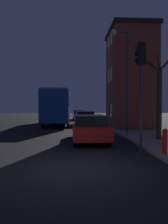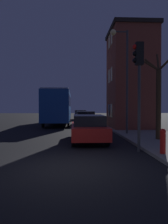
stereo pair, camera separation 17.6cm
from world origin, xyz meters
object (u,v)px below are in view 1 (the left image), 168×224
object	(u,v)px
streetlamp	(123,66)
bare_tree	(159,96)
car_mid_lane	(85,118)
car_far_lane	(79,115)
bus	(58,105)
traffic_light	(140,74)
car_near_lane	(89,128)
fire_hydrant	(165,140)

from	to	relation	value
streetlamp	bare_tree	bearing A→B (deg)	-62.06
car_mid_lane	car_far_lane	distance (m)	9.37
bare_tree	bus	distance (m)	13.30
traffic_light	bare_tree	xyz separation A→B (m)	(1.87, 2.61, -0.74)
streetlamp	car_near_lane	xyz separation A→B (m)	(-2.34, -2.28, -3.73)
streetlamp	car_mid_lane	world-z (taller)	streetlamp
traffic_light	fire_hydrant	size ratio (longest dim) A/B	4.86
streetlamp	car_near_lane	bearing A→B (deg)	-135.79
car_far_lane	fire_hydrant	xyz separation A→B (m)	(2.31, -23.71, -0.13)
car_far_lane	streetlamp	bearing A→B (deg)	-82.83
streetlamp	car_far_lane	bearing A→B (deg)	97.17
bare_tree	car_mid_lane	distance (m)	11.39
car_near_lane	fire_hydrant	size ratio (longest dim) A/B	5.18
car_mid_lane	car_far_lane	bearing A→B (deg)	91.65
bare_tree	bus	bearing A→B (deg)	117.25
traffic_light	car_near_lane	bearing A→B (deg)	122.40
traffic_light	car_far_lane	distance (m)	22.95
streetlamp	bus	world-z (taller)	streetlamp
bare_tree	fire_hydrant	world-z (taller)	bare_tree
streetlamp	car_mid_lane	distance (m)	9.25
traffic_light	car_mid_lane	xyz separation A→B (m)	(-1.42, 13.39, -2.43)
fire_hydrant	car_far_lane	bearing A→B (deg)	95.57
bus	fire_hydrant	xyz separation A→B (m)	(4.84, -15.38, -1.45)
streetlamp	fire_hydrant	bearing A→B (deg)	-89.06
traffic_light	bus	size ratio (longest dim) A/B	0.42
car_near_lane	fire_hydrant	xyz separation A→B (m)	(2.44, -3.82, -0.12)
car_near_lane	streetlamp	bearing A→B (deg)	44.21
bus	car_far_lane	bearing A→B (deg)	73.11
bare_tree	car_near_lane	xyz separation A→B (m)	(-3.69, 0.26, -1.69)
bare_tree	car_far_lane	world-z (taller)	bare_tree
fire_hydrant	bus	bearing A→B (deg)	107.47
fire_hydrant	car_near_lane	bearing A→B (deg)	122.57
bus	fire_hydrant	distance (m)	16.19
car_near_lane	car_mid_lane	distance (m)	10.52
streetlamp	bare_tree	distance (m)	3.52
traffic_light	car_far_lane	size ratio (longest dim) A/B	0.94
streetlamp	traffic_light	distance (m)	5.33
car_far_lane	fire_hydrant	bearing A→B (deg)	-84.43
bare_tree	car_mid_lane	size ratio (longest dim) A/B	1.01
streetlamp	bus	distance (m)	10.70
bus	car_mid_lane	size ratio (longest dim) A/B	2.27
car_mid_lane	car_far_lane	size ratio (longest dim) A/B	0.98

